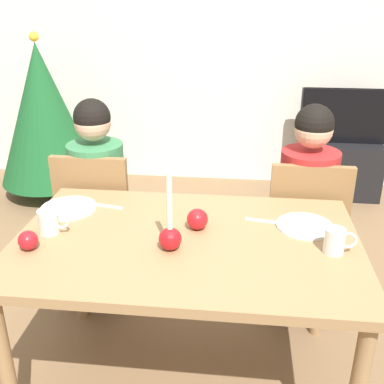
{
  "coord_description": "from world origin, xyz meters",
  "views": [
    {
      "loc": [
        0.2,
        -1.63,
        1.67
      ],
      "look_at": [
        0.0,
        0.2,
        0.87
      ],
      "focal_mm": 43.08,
      "sensor_mm": 36.0,
      "label": 1
    }
  ],
  "objects_px": {
    "dining_table": "(187,256)",
    "chair_right": "(304,228)",
    "apple_by_left_plate": "(197,219)",
    "plate_left": "(69,208)",
    "tv": "(348,116)",
    "apple_near_candle": "(28,240)",
    "person_right_child": "(304,215)",
    "person_left_child": "(100,205)",
    "christmas_tree": "(44,114)",
    "plate_right": "(305,226)",
    "mug_left": "(49,222)",
    "chair_left": "(99,217)",
    "candle_centerpiece": "(170,234)",
    "tv_stand": "(341,168)",
    "mug_right": "(336,241)"
  },
  "relations": [
    {
      "from": "person_left_child",
      "to": "christmas_tree",
      "type": "height_order",
      "value": "christmas_tree"
    },
    {
      "from": "person_right_child",
      "to": "mug_left",
      "type": "relative_size",
      "value": 9.08
    },
    {
      "from": "plate_left",
      "to": "apple_near_candle",
      "type": "distance_m",
      "value": 0.37
    },
    {
      "from": "plate_right",
      "to": "apple_near_candle",
      "type": "distance_m",
      "value": 1.13
    },
    {
      "from": "plate_left",
      "to": "chair_right",
      "type": "bearing_deg",
      "value": 19.19
    },
    {
      "from": "mug_right",
      "to": "chair_right",
      "type": "bearing_deg",
      "value": 91.64
    },
    {
      "from": "chair_left",
      "to": "candle_centerpiece",
      "type": "xyz_separation_m",
      "value": [
        0.52,
        -0.7,
        0.3
      ]
    },
    {
      "from": "apple_near_candle",
      "to": "person_right_child",
      "type": "bearing_deg",
      "value": 34.37
    },
    {
      "from": "dining_table",
      "to": "person_right_child",
      "type": "height_order",
      "value": "person_right_child"
    },
    {
      "from": "apple_by_left_plate",
      "to": "person_left_child",
      "type": "bearing_deg",
      "value": 137.75
    },
    {
      "from": "plate_left",
      "to": "mug_right",
      "type": "xyz_separation_m",
      "value": [
        1.15,
        -0.26,
        0.04
      ]
    },
    {
      "from": "apple_by_left_plate",
      "to": "tv",
      "type": "bearing_deg",
      "value": 64.57
    },
    {
      "from": "dining_table",
      "to": "chair_right",
      "type": "relative_size",
      "value": 1.56
    },
    {
      "from": "chair_left",
      "to": "tv",
      "type": "height_order",
      "value": "tv"
    },
    {
      "from": "dining_table",
      "to": "christmas_tree",
      "type": "distance_m",
      "value": 2.51
    },
    {
      "from": "tv",
      "to": "plate_left",
      "type": "relative_size",
      "value": 3.12
    },
    {
      "from": "dining_table",
      "to": "apple_by_left_plate",
      "type": "height_order",
      "value": "apple_by_left_plate"
    },
    {
      "from": "tv_stand",
      "to": "candle_centerpiece",
      "type": "xyz_separation_m",
      "value": [
        -1.14,
        -2.39,
        0.58
      ]
    },
    {
      "from": "dining_table",
      "to": "christmas_tree",
      "type": "xyz_separation_m",
      "value": [
        -1.46,
        2.03,
        0.06
      ]
    },
    {
      "from": "chair_right",
      "to": "tv_stand",
      "type": "distance_m",
      "value": 1.79
    },
    {
      "from": "mug_left",
      "to": "person_right_child",
      "type": "bearing_deg",
      "value": 30.19
    },
    {
      "from": "person_left_child",
      "to": "chair_right",
      "type": "bearing_deg",
      "value": -1.64
    },
    {
      "from": "mug_right",
      "to": "apple_near_candle",
      "type": "xyz_separation_m",
      "value": [
        -1.18,
        -0.11,
        -0.01
      ]
    },
    {
      "from": "plate_left",
      "to": "plate_right",
      "type": "bearing_deg",
      "value": -3.18
    },
    {
      "from": "mug_left",
      "to": "apple_by_left_plate",
      "type": "height_order",
      "value": "mug_left"
    },
    {
      "from": "apple_near_candle",
      "to": "mug_left",
      "type": "bearing_deg",
      "value": 77.07
    },
    {
      "from": "mug_left",
      "to": "apple_by_left_plate",
      "type": "distance_m",
      "value": 0.61
    },
    {
      "from": "dining_table",
      "to": "person_left_child",
      "type": "height_order",
      "value": "person_left_child"
    },
    {
      "from": "candle_centerpiece",
      "to": "plate_right",
      "type": "distance_m",
      "value": 0.6
    },
    {
      "from": "dining_table",
      "to": "chair_left",
      "type": "bearing_deg",
      "value": 133.21
    },
    {
      "from": "chair_left",
      "to": "tv_stand",
      "type": "xyz_separation_m",
      "value": [
        1.66,
        1.69,
        -0.27
      ]
    },
    {
      "from": "mug_left",
      "to": "apple_by_left_plate",
      "type": "relative_size",
      "value": 1.44
    },
    {
      "from": "chair_right",
      "to": "mug_right",
      "type": "distance_m",
      "value": 0.71
    },
    {
      "from": "dining_table",
      "to": "apple_near_candle",
      "type": "xyz_separation_m",
      "value": [
        -0.6,
        -0.15,
        0.12
      ]
    },
    {
      "from": "dining_table",
      "to": "person_left_child",
      "type": "xyz_separation_m",
      "value": [
        -0.57,
        0.64,
        -0.1
      ]
    },
    {
      "from": "chair_right",
      "to": "tv",
      "type": "distance_m",
      "value": 1.78
    },
    {
      "from": "chair_left",
      "to": "person_left_child",
      "type": "relative_size",
      "value": 0.77
    },
    {
      "from": "dining_table",
      "to": "mug_left",
      "type": "bearing_deg",
      "value": -178.48
    },
    {
      "from": "person_left_child",
      "to": "christmas_tree",
      "type": "relative_size",
      "value": 0.85
    },
    {
      "from": "plate_right",
      "to": "person_left_child",
      "type": "bearing_deg",
      "value": 155.36
    },
    {
      "from": "tv_stand",
      "to": "plate_left",
      "type": "height_order",
      "value": "plate_left"
    },
    {
      "from": "person_left_child",
      "to": "tv",
      "type": "height_order",
      "value": "person_left_child"
    },
    {
      "from": "mug_right",
      "to": "apple_by_left_plate",
      "type": "xyz_separation_m",
      "value": [
        -0.54,
        0.13,
        -0.01
      ]
    },
    {
      "from": "chair_left",
      "to": "person_left_child",
      "type": "height_order",
      "value": "person_left_child"
    },
    {
      "from": "mug_left",
      "to": "apple_near_candle",
      "type": "bearing_deg",
      "value": -102.93
    },
    {
      "from": "plate_right",
      "to": "apple_by_left_plate",
      "type": "distance_m",
      "value": 0.46
    },
    {
      "from": "tv_stand",
      "to": "mug_right",
      "type": "xyz_separation_m",
      "value": [
        -0.51,
        -2.34,
        0.56
      ]
    },
    {
      "from": "person_right_child",
      "to": "candle_centerpiece",
      "type": "xyz_separation_m",
      "value": [
        -0.61,
        -0.73,
        0.25
      ]
    },
    {
      "from": "chair_right",
      "to": "apple_by_left_plate",
      "type": "bearing_deg",
      "value": -135.32
    },
    {
      "from": "chair_left",
      "to": "mug_left",
      "type": "bearing_deg",
      "value": -89.69
    }
  ]
}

